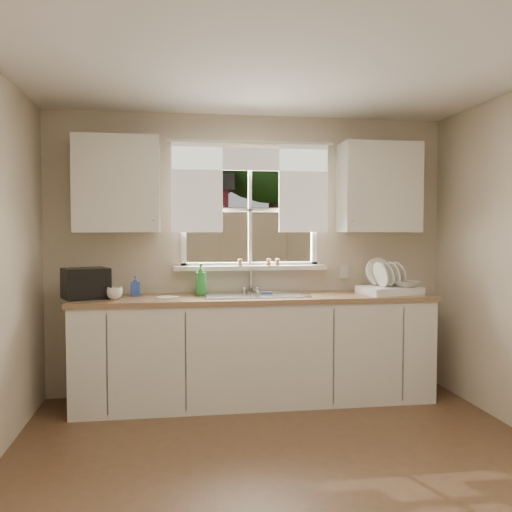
{
  "coord_description": "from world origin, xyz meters",
  "views": [
    {
      "loc": [
        -0.68,
        -2.86,
        1.47
      ],
      "look_at": [
        0.0,
        1.65,
        1.25
      ],
      "focal_mm": 38.0,
      "sensor_mm": 36.0,
      "label": 1
    }
  ],
  "objects": [
    {
      "name": "dish_rack",
      "position": [
        1.18,
        1.64,
        0.98
      ],
      "size": [
        0.54,
        0.44,
        0.31
      ],
      "color": "white",
      "rests_on": "countertop"
    },
    {
      "name": "sink",
      "position": [
        0.0,
        1.71,
        0.84
      ],
      "size": [
        0.88,
        0.52,
        0.4
      ],
      "color": "#B7B7BC",
      "rests_on": "countertop"
    },
    {
      "name": "upper_cabinet_right",
      "position": [
        1.15,
        1.82,
        1.85
      ],
      "size": [
        0.7,
        0.33,
        0.8
      ],
      "primitive_type": "cube",
      "color": "silver",
      "rests_on": "room_walls"
    },
    {
      "name": "upper_cabinet_left",
      "position": [
        -1.15,
        1.82,
        1.85
      ],
      "size": [
        0.7,
        0.33,
        0.8
      ],
      "primitive_type": "cube",
      "color": "silver",
      "rests_on": "room_walls"
    },
    {
      "name": "cup",
      "position": [
        -1.16,
        1.59,
        0.96
      ],
      "size": [
        0.15,
        0.15,
        0.1
      ],
      "primitive_type": "imported",
      "rotation": [
        0.0,
        0.0,
        -0.2
      ],
      "color": "silver",
      "rests_on": "countertop"
    },
    {
      "name": "bowl",
      "position": [
        1.31,
        1.59,
        1.0
      ],
      "size": [
        0.28,
        0.28,
        0.05
      ],
      "primitive_type": "imported",
      "rotation": [
        0.0,
        0.0,
        0.38
      ],
      "color": "beige",
      "rests_on": "dish_rack"
    },
    {
      "name": "countertop",
      "position": [
        0.0,
        1.68,
        0.89
      ],
      "size": [
        3.04,
        0.65,
        0.04
      ],
      "primitive_type": "cube",
      "color": "olive",
      "rests_on": "base_cabinets"
    },
    {
      "name": "wall_outlet",
      "position": [
        0.88,
        1.99,
        1.08
      ],
      "size": [
        0.08,
        0.01,
        0.12
      ],
      "primitive_type": "cube",
      "color": "beige",
      "rests_on": "room_walls"
    },
    {
      "name": "saucer",
      "position": [
        -0.74,
        1.62,
        0.92
      ],
      "size": [
        0.18,
        0.18,
        0.01
      ],
      "primitive_type": "cylinder",
      "color": "white",
      "rests_on": "countertop"
    },
    {
      "name": "ground",
      "position": [
        0.0,
        0.0,
        0.0
      ],
      "size": [
        4.0,
        4.0,
        0.0
      ],
      "primitive_type": "plane",
      "color": "brown",
      "rests_on": "ground"
    },
    {
      "name": "soap_bottle_b",
      "position": [
        -1.01,
        1.83,
        0.99
      ],
      "size": [
        0.08,
        0.08,
        0.17
      ],
      "primitive_type": "imported",
      "rotation": [
        0.0,
        0.0,
        -0.01
      ],
      "color": "blue",
      "rests_on": "countertop"
    },
    {
      "name": "ceiling",
      "position": [
        0.0,
        0.0,
        2.5
      ],
      "size": [
        3.6,
        4.0,
        0.02
      ],
      "primitive_type": "cube",
      "color": "silver",
      "rests_on": "room_walls"
    },
    {
      "name": "curtains",
      "position": [
        0.0,
        1.95,
        1.93
      ],
      "size": [
        1.5,
        0.03,
        0.81
      ],
      "color": "white",
      "rests_on": "room_walls"
    },
    {
      "name": "soap_bottle_a",
      "position": [
        -0.46,
        1.77,
        1.05
      ],
      "size": [
        0.13,
        0.13,
        0.27
      ],
      "primitive_type": "imported",
      "rotation": [
        0.0,
        0.0,
        0.33
      ],
      "color": "green",
      "rests_on": "countertop"
    },
    {
      "name": "sill_jars",
      "position": [
        0.1,
        1.94,
        1.18
      ],
      "size": [
        0.38,
        0.04,
        0.06
      ],
      "color": "brown",
      "rests_on": "window"
    },
    {
      "name": "black_appliance",
      "position": [
        -1.4,
        1.69,
        1.03
      ],
      "size": [
        0.43,
        0.41,
        0.25
      ],
      "primitive_type": "cube",
      "rotation": [
        0.0,
        0.0,
        0.41
      ],
      "color": "black",
      "rests_on": "countertop"
    },
    {
      "name": "backyard",
      "position": [
        0.58,
        8.42,
        3.46
      ],
      "size": [
        20.0,
        10.0,
        6.13
      ],
      "color": "#335421",
      "rests_on": "ground"
    },
    {
      "name": "base_cabinets",
      "position": [
        0.0,
        1.68,
        0.43
      ],
      "size": [
        3.0,
        0.62,
        0.87
      ],
      "primitive_type": "cube",
      "color": "silver",
      "rests_on": "ground"
    },
    {
      "name": "soap_bottle_c",
      "position": [
        -0.46,
        1.88,
        0.99
      ],
      "size": [
        0.15,
        0.15,
        0.15
      ],
      "primitive_type": "imported",
      "rotation": [
        0.0,
        0.0,
        -0.31
      ],
      "color": "beige",
      "rests_on": "countertop"
    },
    {
      "name": "window",
      "position": [
        0.0,
        2.0,
        1.49
      ],
      "size": [
        1.38,
        0.16,
        1.06
      ],
      "color": "white",
      "rests_on": "room_walls"
    },
    {
      "name": "room_walls",
      "position": [
        0.0,
        -0.07,
        1.24
      ],
      "size": [
        3.62,
        4.02,
        2.5
      ],
      "color": "beige",
      "rests_on": "ground"
    }
  ]
}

